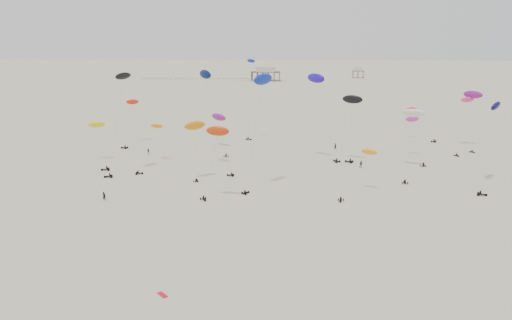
# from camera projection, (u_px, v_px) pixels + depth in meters

# --- Properties ---
(ground_plane) EXTENTS (900.00, 900.00, 0.00)m
(ground_plane) POSITION_uv_depth(u_px,v_px,m) (273.00, 112.00, 214.82)
(ground_plane) COLOR beige
(pavilion_main) EXTENTS (21.00, 13.00, 9.80)m
(pavilion_main) POSITION_uv_depth(u_px,v_px,m) (266.00, 75.00, 359.53)
(pavilion_main) COLOR brown
(pavilion_main) RESTS_ON ground
(pavilion_small) EXTENTS (9.00, 7.00, 8.00)m
(pavilion_small) POSITION_uv_depth(u_px,v_px,m) (358.00, 73.00, 384.32)
(pavilion_small) COLOR brown
(pavilion_small) RESTS_ON ground
(pier_fence) EXTENTS (80.20, 0.20, 1.50)m
(pier_fence) POSITION_uv_depth(u_px,v_px,m) (195.00, 79.00, 363.65)
(pier_fence) COLOR black
(pier_fence) RESTS_ON ground
(rig_0) EXTENTS (6.34, 3.33, 15.27)m
(rig_0) POSITION_uv_depth(u_px,v_px,m) (215.00, 143.00, 98.84)
(rig_0) COLOR black
(rig_0) RESTS_ON ground
(rig_1) EXTENTS (4.06, 13.79, 14.61)m
(rig_1) POSITION_uv_depth(u_px,v_px,m) (416.00, 132.00, 133.00)
(rig_1) COLOR black
(rig_1) RESTS_ON ground
(rig_2) EXTENTS (9.14, 12.83, 14.18)m
(rig_2) POSITION_uv_depth(u_px,v_px,m) (99.00, 138.00, 128.46)
(rig_2) COLOR black
(rig_2) RESTS_ON ground
(rig_3) EXTENTS (9.18, 10.62, 12.71)m
(rig_3) POSITION_uv_depth(u_px,v_px,m) (360.00, 167.00, 103.87)
(rig_3) COLOR black
(rig_3) RESTS_ON ground
(rig_4) EXTENTS (9.17, 16.35, 19.90)m
(rig_4) POSITION_uv_depth(u_px,v_px,m) (466.00, 109.00, 145.37)
(rig_4) COLOR black
(rig_4) RESTS_ON ground
(rig_5) EXTENTS (9.63, 7.33, 11.53)m
(rig_5) POSITION_uv_depth(u_px,v_px,m) (421.00, 122.00, 156.84)
(rig_5) COLOR black
(rig_5) RESTS_ON ground
(rig_6) EXTENTS (5.65, 12.50, 17.61)m
(rig_6) POSITION_uv_depth(u_px,v_px,m) (473.00, 99.00, 145.94)
(rig_6) COLOR black
(rig_6) RESTS_ON ground
(rig_7) EXTENTS (3.49, 3.57, 25.47)m
(rig_7) POSITION_uv_depth(u_px,v_px,m) (250.00, 93.00, 155.64)
(rig_7) COLOR black
(rig_7) RESTS_ON ground
(rig_8) EXTENTS (9.75, 7.21, 23.05)m
(rig_8) POSITION_uv_depth(u_px,v_px,m) (319.00, 90.00, 129.40)
(rig_8) COLOR black
(rig_8) RESTS_ON ground
(rig_10) EXTENTS (10.12, 11.56, 25.05)m
(rig_10) POSITION_uv_depth(u_px,v_px,m) (209.00, 88.00, 120.66)
(rig_10) COLOR black
(rig_10) RESTS_ON ground
(rig_11) EXTENTS (4.11, 15.57, 15.90)m
(rig_11) POSITION_uv_depth(u_px,v_px,m) (151.00, 141.00, 126.87)
(rig_11) COLOR black
(rig_11) RESTS_ON ground
(rig_12) EXTENTS (4.01, 12.05, 14.82)m
(rig_12) POSITION_uv_depth(u_px,v_px,m) (129.00, 118.00, 150.54)
(rig_12) COLOR black
(rig_12) RESTS_ON ground
(rig_13) EXTENTS (6.36, 8.95, 24.30)m
(rig_13) POSITION_uv_depth(u_px,v_px,m) (120.00, 101.00, 116.55)
(rig_13) COLOR black
(rig_13) RESTS_ON ground
(rig_14) EXTENTS (8.22, 13.45, 19.67)m
(rig_14) POSITION_uv_depth(u_px,v_px,m) (493.00, 121.00, 107.82)
(rig_14) COLOR black
(rig_14) RESTS_ON ground
(rig_15) EXTENTS (8.19, 17.89, 19.62)m
(rig_15) POSITION_uv_depth(u_px,v_px,m) (413.00, 121.00, 121.66)
(rig_15) COLOR black
(rig_15) RESTS_ON ground
(rig_16) EXTENTS (6.94, 9.03, 24.98)m
(rig_16) POSITION_uv_depth(u_px,v_px,m) (261.00, 91.00, 103.93)
(rig_16) COLOR black
(rig_16) RESTS_ON ground
(rig_17) EXTENTS (5.71, 5.09, 17.70)m
(rig_17) POSITION_uv_depth(u_px,v_px,m) (352.00, 111.00, 128.83)
(rig_17) COLOR black
(rig_17) RESTS_ON ground
(rig_18) EXTENTS (5.37, 5.10, 13.94)m
(rig_18) POSITION_uv_depth(u_px,v_px,m) (195.00, 131.00, 112.65)
(rig_18) COLOR black
(rig_18) RESTS_ON ground
(rig_19) EXTENTS (7.45, 16.61, 15.08)m
(rig_19) POSITION_uv_depth(u_px,v_px,m) (220.00, 121.00, 146.04)
(rig_19) COLOR black
(rig_19) RESTS_ON ground
(spectator_0) EXTENTS (0.85, 0.67, 2.09)m
(spectator_0) POSITION_uv_depth(u_px,v_px,m) (104.00, 200.00, 101.13)
(spectator_0) COLOR black
(spectator_0) RESTS_ON ground
(spectator_1) EXTENTS (1.07, 0.67, 2.10)m
(spectator_1) POSITION_uv_depth(u_px,v_px,m) (361.00, 168.00, 125.69)
(spectator_1) COLOR black
(spectator_1) RESTS_ON ground
(spectator_2) EXTENTS (1.25, 0.84, 1.94)m
(spectator_2) POSITION_uv_depth(u_px,v_px,m) (148.00, 154.00, 139.80)
(spectator_2) COLOR black
(spectator_2) RESTS_ON ground
(spectator_3) EXTENTS (0.90, 0.73, 2.15)m
(spectator_3) POSITION_uv_depth(u_px,v_px,m) (335.00, 149.00, 145.74)
(spectator_3) COLOR black
(spectator_3) RESTS_ON ground
(grounded_kite_b) EXTENTS (1.75, 1.78, 0.07)m
(grounded_kite_b) POSITION_uv_depth(u_px,v_px,m) (162.00, 295.00, 64.29)
(grounded_kite_b) COLOR red
(grounded_kite_b) RESTS_ON ground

